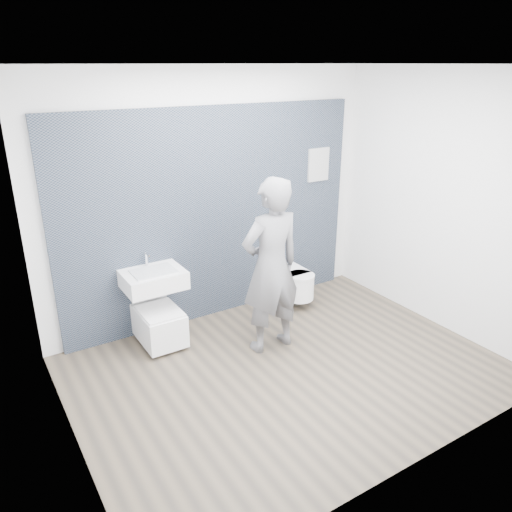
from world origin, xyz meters
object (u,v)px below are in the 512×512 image
toilet_square (159,323)px  visitor (271,267)px  washbasin (153,279)px  toilet_rounded (294,283)px

toilet_square → visitor: 1.36m
washbasin → toilet_square: washbasin is taller
toilet_square → washbasin: bearing=90.0°
toilet_rounded → visitor: size_ratio=0.32×
washbasin → toilet_square: 0.49m
washbasin → toilet_square: (-0.00, -0.07, -0.49)m
washbasin → visitor: (0.96, -0.74, 0.19)m
toilet_square → toilet_rounded: size_ratio=1.25×
washbasin → visitor: bearing=-37.7°
toilet_square → visitor: (0.96, -0.68, 0.67)m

